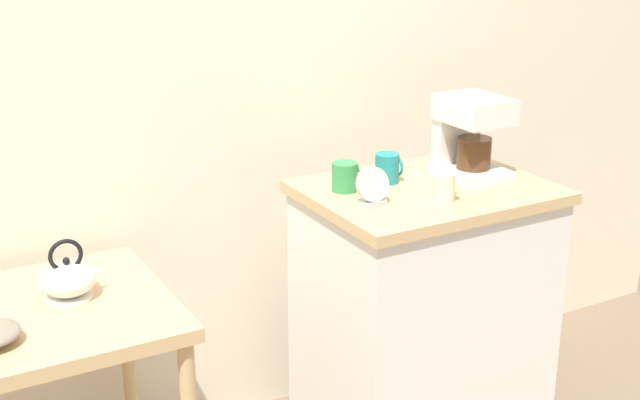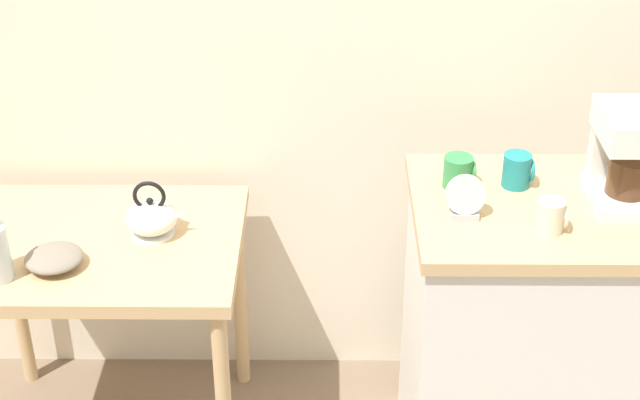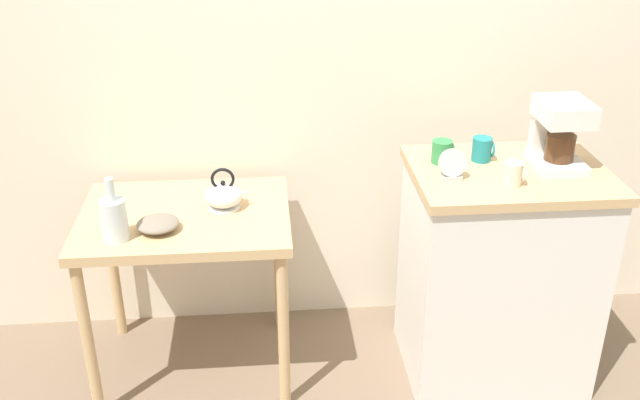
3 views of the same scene
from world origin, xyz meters
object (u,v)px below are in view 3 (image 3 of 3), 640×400
mug_small_cream (513,174)px  mug_tall_green (443,152)px  table_clock (452,166)px  glass_carafe_vase (114,218)px  coffee_maker (559,129)px  mug_dark_teal (482,149)px  bowl_stoneware (158,224)px  teakettle (224,195)px

mug_small_cream → mug_tall_green: 0.30m
table_clock → glass_carafe_vase: bearing=-178.6°
glass_carafe_vase → coffee_maker: coffee_maker is taller
mug_small_cream → coffee_maker: bearing=38.1°
glass_carafe_vase → mug_dark_teal: 1.41m
glass_carafe_vase → mug_tall_green: bearing=8.7°
bowl_stoneware → mug_dark_teal: bearing=6.5°
teakettle → mug_tall_green: size_ratio=2.02×
teakettle → mug_tall_green: mug_tall_green is taller
mug_dark_teal → mug_small_cream: bearing=-79.0°
bowl_stoneware → mug_small_cream: size_ratio=1.80×
mug_small_cream → table_clock: 0.22m
glass_carafe_vase → coffee_maker: 1.68m
coffee_maker → mug_tall_green: (-0.43, 0.05, -0.10)m
glass_carafe_vase → bowl_stoneware: bearing=20.6°
table_clock → coffee_maker: bearing=14.0°
mug_dark_teal → mug_small_cream: size_ratio=1.08×
bowl_stoneware → coffee_maker: bearing=3.2°
glass_carafe_vase → mug_dark_teal: size_ratio=2.59×
mug_small_cream → table_clock: (-0.21, 0.07, 0.01)m
coffee_maker → table_clock: bearing=-166.0°
bowl_stoneware → mug_small_cream: bearing=-4.1°
coffee_maker → mug_dark_teal: 0.29m
glass_carafe_vase → mug_small_cream: mug_small_cream is taller
teakettle → table_clock: (0.85, -0.19, 0.18)m
coffee_maker → table_clock: size_ratio=2.22×
teakettle → mug_dark_teal: (1.01, -0.03, 0.17)m
glass_carafe_vase → mug_dark_teal: bearing=8.0°
teakettle → mug_small_cream: bearing=-13.8°
bowl_stoneware → mug_small_cream: (1.29, -0.09, 0.19)m
teakettle → glass_carafe_vase: (-0.38, -0.22, 0.03)m
teakettle → mug_dark_teal: bearing=-1.5°
coffee_maker → teakettle: bearing=176.3°
mug_dark_teal → table_clock: (-0.16, -0.16, 0.01)m
bowl_stoneware → coffee_maker: size_ratio=0.60×
coffee_maker → mug_small_cream: (-0.22, -0.18, -0.10)m
bowl_stoneware → mug_dark_teal: 1.27m
teakettle → coffee_maker: coffee_maker is taller
mug_small_cream → table_clock: bearing=161.7°
bowl_stoneware → coffee_maker: 1.55m
mug_tall_green → table_clock: size_ratio=0.76×
bowl_stoneware → mug_tall_green: mug_tall_green is taller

